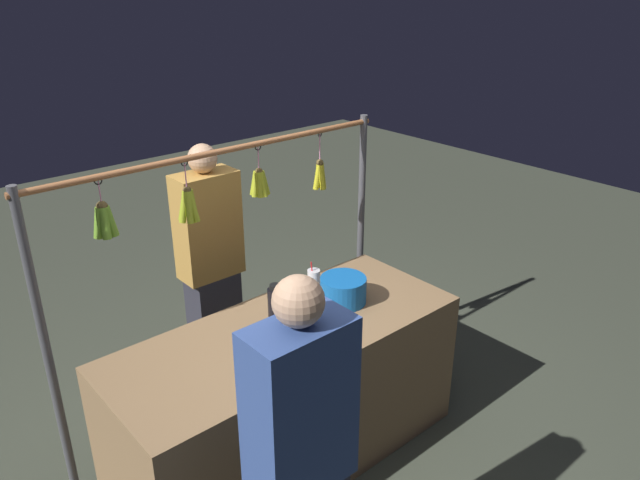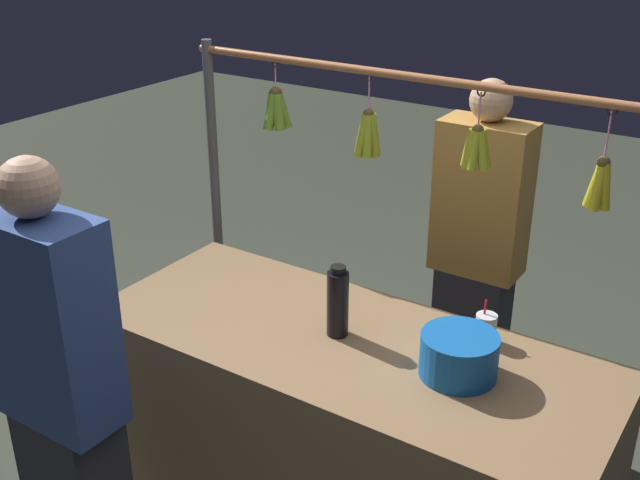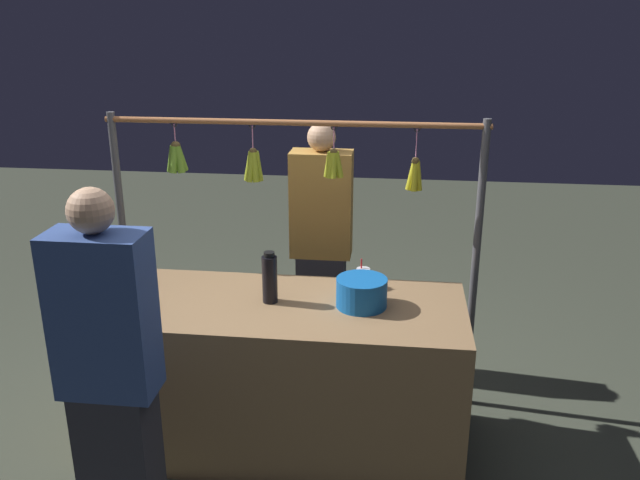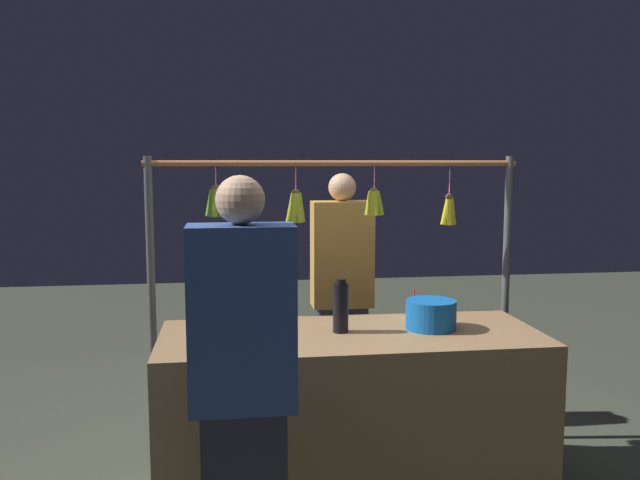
{
  "view_description": "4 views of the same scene",
  "coord_description": "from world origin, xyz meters",
  "views": [
    {
      "loc": [
        1.63,
        2.14,
        2.51
      ],
      "look_at": [
        -0.23,
        0.0,
        1.26
      ],
      "focal_mm": 34.38,
      "sensor_mm": 36.0,
      "label": 1
    },
    {
      "loc": [
        -1.22,
        2.01,
        2.27
      ],
      "look_at": [
        0.11,
        0.0,
        1.18
      ],
      "focal_mm": 43.68,
      "sensor_mm": 36.0,
      "label": 2
    },
    {
      "loc": [
        -0.57,
        2.99,
        2.23
      ],
      "look_at": [
        -0.21,
        0.0,
        1.17
      ],
      "focal_mm": 36.95,
      "sensor_mm": 36.0,
      "label": 3
    },
    {
      "loc": [
        0.59,
        3.12,
        1.66
      ],
      "look_at": [
        0.16,
        0.0,
        1.29
      ],
      "focal_mm": 36.79,
      "sensor_mm": 36.0,
      "label": 4
    }
  ],
  "objects": [
    {
      "name": "blue_bucket",
      "position": [
        -0.41,
        -0.02,
        0.9
      ],
      "size": [
        0.25,
        0.25,
        0.15
      ],
      "primitive_type": "cylinder",
      "color": "#145EB1",
      "rests_on": "market_counter"
    },
    {
      "name": "ground_plane",
      "position": [
        0.0,
        0.0,
        0.0
      ],
      "size": [
        12.0,
        12.0,
        0.0
      ],
      "primitive_type": "plane",
      "color": "#414638"
    },
    {
      "name": "vendor_person",
      "position": [
        -0.11,
        -0.9,
        0.79
      ],
      "size": [
        0.38,
        0.21,
        1.59
      ],
      "color": "#2D2D38",
      "rests_on": "ground"
    },
    {
      "name": "water_bottle",
      "position": [
        0.05,
        -0.02,
        0.95
      ],
      "size": [
        0.08,
        0.08,
        0.27
      ],
      "color": "black",
      "rests_on": "market_counter"
    },
    {
      "name": "customer_person",
      "position": [
        0.55,
        0.79,
        0.8
      ],
      "size": [
        0.38,
        0.21,
        1.62
      ],
      "color": "#2D2D38",
      "rests_on": "ground"
    },
    {
      "name": "market_counter",
      "position": [
        0.0,
        0.0,
        0.41
      ],
      "size": [
        1.88,
        0.76,
        0.82
      ],
      "primitive_type": "cube",
      "color": "olive",
      "rests_on": "ground"
    },
    {
      "name": "display_rack",
      "position": [
        0.03,
        -0.5,
        1.18
      ],
      "size": [
        2.1,
        0.12,
        1.7
      ],
      "color": "#4C4C51",
      "rests_on": "ground"
    },
    {
      "name": "drink_cup",
      "position": [
        -0.41,
        -0.26,
        0.88
      ],
      "size": [
        0.07,
        0.07,
        0.16
      ],
      "color": "silver",
      "rests_on": "market_counter"
    }
  ]
}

